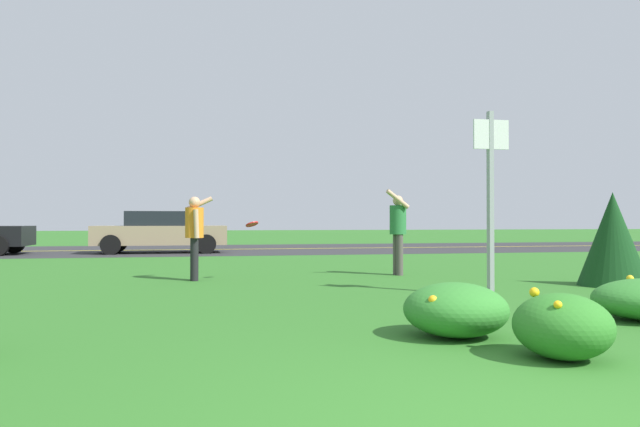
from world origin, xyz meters
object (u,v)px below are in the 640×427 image
at_px(frisbee_red, 252,224).
at_px(car_tan_center_right, 160,232).
at_px(person_thrower_orange_shirt, 195,230).
at_px(person_catcher_green_shirt, 398,227).
at_px(sign_post_near_path, 491,184).

bearing_deg(frisbee_red, car_tan_center_right, 102.47).
bearing_deg(person_thrower_orange_shirt, person_catcher_green_shirt, 4.05).
bearing_deg(person_thrower_orange_shirt, frisbee_red, -7.19).
relative_size(sign_post_near_path, person_thrower_orange_shirt, 1.74).
bearing_deg(person_thrower_orange_shirt, car_tan_center_right, 96.82).
bearing_deg(frisbee_red, sign_post_near_path, -42.71).
distance_m(person_thrower_orange_shirt, frisbee_red, 1.07).
relative_size(person_thrower_orange_shirt, car_tan_center_right, 0.35).
relative_size(person_catcher_green_shirt, car_tan_center_right, 0.39).
distance_m(sign_post_near_path, car_tan_center_right, 14.40).
bearing_deg(sign_post_near_path, person_thrower_orange_shirt, 143.90).
bearing_deg(car_tan_center_right, person_catcher_green_shirt, -61.63).
xyz_separation_m(person_thrower_orange_shirt, person_catcher_green_shirt, (4.09, 0.29, 0.05)).
distance_m(sign_post_near_path, person_thrower_orange_shirt, 5.42).
distance_m(sign_post_near_path, person_catcher_green_shirt, 3.53).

